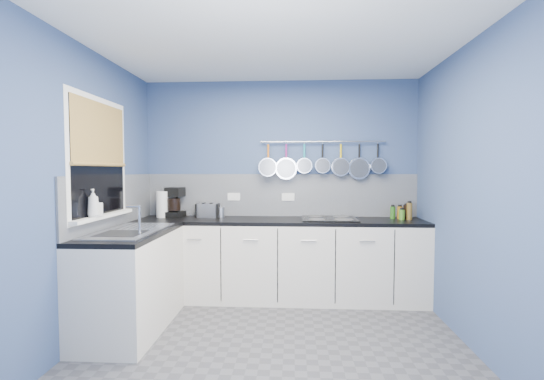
# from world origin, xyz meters

# --- Properties ---
(floor) EXTENTS (3.20, 3.00, 0.02)m
(floor) POSITION_xyz_m (0.00, 0.00, -0.01)
(floor) COLOR #47474C
(floor) RESTS_ON ground
(ceiling) EXTENTS (3.20, 3.00, 0.02)m
(ceiling) POSITION_xyz_m (0.00, 0.00, 2.51)
(ceiling) COLOR white
(ceiling) RESTS_ON ground
(wall_back) EXTENTS (3.20, 0.02, 2.50)m
(wall_back) POSITION_xyz_m (0.00, 1.51, 1.25)
(wall_back) COLOR #354973
(wall_back) RESTS_ON ground
(wall_front) EXTENTS (3.20, 0.02, 2.50)m
(wall_front) POSITION_xyz_m (0.00, -1.51, 1.25)
(wall_front) COLOR #354973
(wall_front) RESTS_ON ground
(wall_left) EXTENTS (0.02, 3.00, 2.50)m
(wall_left) POSITION_xyz_m (-1.61, 0.00, 1.25)
(wall_left) COLOR #354973
(wall_left) RESTS_ON ground
(wall_right) EXTENTS (0.02, 3.00, 2.50)m
(wall_right) POSITION_xyz_m (1.61, 0.00, 1.25)
(wall_right) COLOR #354973
(wall_right) RESTS_ON ground
(backsplash_back) EXTENTS (3.20, 0.02, 0.50)m
(backsplash_back) POSITION_xyz_m (0.00, 1.49, 1.15)
(backsplash_back) COLOR gray
(backsplash_back) RESTS_ON wall_back
(backsplash_left) EXTENTS (0.02, 1.80, 0.50)m
(backsplash_left) POSITION_xyz_m (-1.59, 0.60, 1.15)
(backsplash_left) COLOR gray
(backsplash_left) RESTS_ON wall_left
(cabinet_run_back) EXTENTS (3.20, 0.60, 0.86)m
(cabinet_run_back) POSITION_xyz_m (0.00, 1.20, 0.43)
(cabinet_run_back) COLOR silver
(cabinet_run_back) RESTS_ON ground
(worktop_back) EXTENTS (3.20, 0.60, 0.04)m
(worktop_back) POSITION_xyz_m (0.00, 1.20, 0.88)
(worktop_back) COLOR black
(worktop_back) RESTS_ON cabinet_run_back
(cabinet_run_left) EXTENTS (0.60, 1.20, 0.86)m
(cabinet_run_left) POSITION_xyz_m (-1.30, 0.30, 0.43)
(cabinet_run_left) COLOR silver
(cabinet_run_left) RESTS_ON ground
(worktop_left) EXTENTS (0.60, 1.20, 0.04)m
(worktop_left) POSITION_xyz_m (-1.30, 0.30, 0.88)
(worktop_left) COLOR black
(worktop_left) RESTS_ON cabinet_run_left
(window_frame) EXTENTS (0.01, 1.00, 1.10)m
(window_frame) POSITION_xyz_m (-1.58, 0.30, 1.55)
(window_frame) COLOR white
(window_frame) RESTS_ON wall_left
(window_glass) EXTENTS (0.01, 0.90, 1.00)m
(window_glass) POSITION_xyz_m (-1.57, 0.30, 1.55)
(window_glass) COLOR black
(window_glass) RESTS_ON wall_left
(bamboo_blind) EXTENTS (0.01, 0.90, 0.55)m
(bamboo_blind) POSITION_xyz_m (-1.56, 0.30, 1.77)
(bamboo_blind) COLOR #A88B44
(bamboo_blind) RESTS_ON wall_left
(window_sill) EXTENTS (0.10, 0.98, 0.03)m
(window_sill) POSITION_xyz_m (-1.55, 0.30, 1.04)
(window_sill) COLOR white
(window_sill) RESTS_ON wall_left
(sink_unit) EXTENTS (0.50, 0.95, 0.01)m
(sink_unit) POSITION_xyz_m (-1.30, 0.30, 0.90)
(sink_unit) COLOR silver
(sink_unit) RESTS_ON worktop_left
(mixer_tap) EXTENTS (0.12, 0.08, 0.26)m
(mixer_tap) POSITION_xyz_m (-1.14, 0.12, 1.03)
(mixer_tap) COLOR silver
(mixer_tap) RESTS_ON worktop_left
(socket_left) EXTENTS (0.15, 0.01, 0.09)m
(socket_left) POSITION_xyz_m (-0.55, 1.48, 1.13)
(socket_left) COLOR white
(socket_left) RESTS_ON backsplash_back
(socket_right) EXTENTS (0.15, 0.01, 0.09)m
(socket_right) POSITION_xyz_m (0.10, 1.48, 1.13)
(socket_right) COLOR white
(socket_right) RESTS_ON backsplash_back
(pot_rail) EXTENTS (1.45, 0.02, 0.02)m
(pot_rail) POSITION_xyz_m (0.50, 1.45, 1.78)
(pot_rail) COLOR silver
(pot_rail) RESTS_ON wall_back
(soap_bottle_a) EXTENTS (0.11, 0.11, 0.24)m
(soap_bottle_a) POSITION_xyz_m (-1.53, 0.10, 1.17)
(soap_bottle_a) COLOR white
(soap_bottle_a) RESTS_ON window_sill
(soap_bottle_b) EXTENTS (0.08, 0.08, 0.17)m
(soap_bottle_b) POSITION_xyz_m (-1.53, 0.15, 1.14)
(soap_bottle_b) COLOR white
(soap_bottle_b) RESTS_ON window_sill
(paper_towel) EXTENTS (0.15, 0.15, 0.30)m
(paper_towel) POSITION_xyz_m (-1.36, 1.28, 1.05)
(paper_towel) COLOR white
(paper_towel) RESTS_ON worktop_back
(coffee_maker) EXTENTS (0.23, 0.24, 0.35)m
(coffee_maker) POSITION_xyz_m (-1.23, 1.33, 1.07)
(coffee_maker) COLOR black
(coffee_maker) RESTS_ON worktop_back
(toaster) EXTENTS (0.27, 0.18, 0.16)m
(toaster) POSITION_xyz_m (-0.84, 1.33, 0.98)
(toaster) COLOR silver
(toaster) RESTS_ON worktop_back
(canister) EXTENTS (0.10, 0.10, 0.12)m
(canister) POSITION_xyz_m (-0.67, 1.31, 0.96)
(canister) COLOR silver
(canister) RESTS_ON worktop_back
(hob) EXTENTS (0.60, 0.53, 0.01)m
(hob) POSITION_xyz_m (0.56, 1.24, 0.91)
(hob) COLOR black
(hob) RESTS_ON worktop_back
(pan_0) EXTENTS (0.22, 0.12, 0.41)m
(pan_0) POSITION_xyz_m (-0.13, 1.44, 1.58)
(pan_0) COLOR silver
(pan_0) RESTS_ON pot_rail
(pan_1) EXTENTS (0.25, 0.07, 0.44)m
(pan_1) POSITION_xyz_m (0.08, 1.44, 1.56)
(pan_1) COLOR silver
(pan_1) RESTS_ON pot_rail
(pan_2) EXTENTS (0.18, 0.08, 0.37)m
(pan_2) POSITION_xyz_m (0.29, 1.44, 1.59)
(pan_2) COLOR silver
(pan_2) RESTS_ON pot_rail
(pan_3) EXTENTS (0.18, 0.08, 0.37)m
(pan_3) POSITION_xyz_m (0.50, 1.44, 1.59)
(pan_3) COLOR silver
(pan_3) RESTS_ON pot_rail
(pan_4) EXTENTS (0.21, 0.06, 0.40)m
(pan_4) POSITION_xyz_m (0.71, 1.44, 1.58)
(pan_4) COLOR silver
(pan_4) RESTS_ON pot_rail
(pan_5) EXTENTS (0.24, 0.05, 0.43)m
(pan_5) POSITION_xyz_m (0.92, 1.44, 1.56)
(pan_5) COLOR silver
(pan_5) RESTS_ON pot_rail
(pan_6) EXTENTS (0.18, 0.09, 0.37)m
(pan_6) POSITION_xyz_m (1.14, 1.44, 1.59)
(pan_6) COLOR silver
(pan_6) RESTS_ON pot_rail
(condiment_0) EXTENTS (0.06, 0.06, 0.15)m
(condiment_0) POSITION_xyz_m (1.43, 1.32, 0.98)
(condiment_0) COLOR black
(condiment_0) RESTS_ON worktop_back
(condiment_1) EXTENTS (0.06, 0.06, 0.14)m
(condiment_1) POSITION_xyz_m (1.36, 1.31, 0.97)
(condiment_1) COLOR #8C5914
(condiment_1) RESTS_ON worktop_back
(condiment_2) EXTENTS (0.06, 0.06, 0.14)m
(condiment_2) POSITION_xyz_m (1.28, 1.31, 0.97)
(condiment_2) COLOR #265919
(condiment_2) RESTS_ON worktop_back
(condiment_3) EXTENTS (0.06, 0.06, 0.19)m
(condiment_3) POSITION_xyz_m (1.44, 1.24, 0.99)
(condiment_3) COLOR brown
(condiment_3) RESTS_ON worktop_back
(condiment_4) EXTENTS (0.06, 0.06, 0.11)m
(condiment_4) POSITION_xyz_m (1.36, 1.23, 0.96)
(condiment_4) COLOR #3F721E
(condiment_4) RESTS_ON worktop_back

